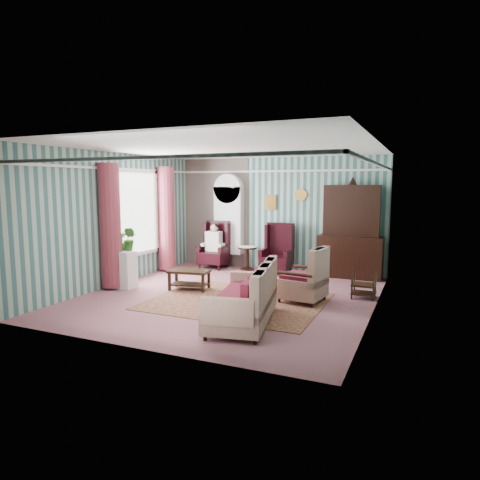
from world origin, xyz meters
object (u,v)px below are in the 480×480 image
at_px(bookcase, 229,225).
at_px(plant_stand, 122,270).
at_px(wingback_right, 277,249).
at_px(nest_table, 364,285).
at_px(round_side_table, 247,258).
at_px(wingback_left, 214,245).
at_px(dresser_hutch, 351,228).
at_px(coffee_table, 189,280).
at_px(seated_woman, 214,246).
at_px(sofa, 242,292).
at_px(floral_armchair, 302,279).

height_order(bookcase, plant_stand, bookcase).
distance_m(wingback_right, plant_stand, 3.76).
bearing_deg(nest_table, round_side_table, 151.80).
bearing_deg(wingback_left, bookcase, 57.34).
distance_m(dresser_hutch, wingback_right, 1.86).
xyz_separation_m(wingback_left, nest_table, (4.07, -1.55, -0.35)).
bearing_deg(wingback_right, round_side_table, 169.99).
bearing_deg(dresser_hutch, wingback_left, -175.59).
bearing_deg(bookcase, coffee_table, -82.64).
bearing_deg(plant_stand, dresser_hutch, 35.08).
height_order(round_side_table, nest_table, round_side_table).
bearing_deg(wingback_right, seated_woman, 180.00).
relative_size(wingback_right, nest_table, 2.31).
bearing_deg(nest_table, bookcase, 153.08).
bearing_deg(dresser_hutch, bookcase, 177.89).
bearing_deg(sofa, bookcase, 16.37).
relative_size(wingback_left, nest_table, 2.31).
distance_m(round_side_table, sofa, 4.36).
bearing_deg(nest_table, wingback_left, 159.15).
bearing_deg(nest_table, seated_woman, 159.15).
relative_size(sofa, floral_armchair, 2.21).
height_order(dresser_hutch, wingback_left, dresser_hutch).
xyz_separation_m(bookcase, dresser_hutch, (3.25, -0.12, 0.06)).
bearing_deg(plant_stand, bookcase, 71.51).
bearing_deg(dresser_hutch, plant_stand, -144.92).
bearing_deg(sofa, coffee_table, 38.96).
distance_m(seated_woman, sofa, 4.63).
distance_m(wingback_left, floral_armchair, 3.78).
bearing_deg(bookcase, nest_table, -26.92).
relative_size(dresser_hutch, round_side_table, 3.93).
height_order(bookcase, nest_table, bookcase).
distance_m(plant_stand, coffee_table, 1.48).
distance_m(wingback_left, sofa, 4.63).
bearing_deg(coffee_table, dresser_hutch, 41.79).
bearing_deg(floral_armchair, wingback_right, 37.85).
relative_size(nest_table, sofa, 0.28).
relative_size(dresser_hutch, wingback_left, 1.89).
relative_size(bookcase, plant_stand, 2.80).
distance_m(nest_table, plant_stand, 5.02).
bearing_deg(seated_woman, nest_table, -20.85).
xyz_separation_m(wingback_right, plant_stand, (-2.55, -2.75, -0.22)).
relative_size(dresser_hutch, wingback_right, 1.89).
height_order(bookcase, seated_woman, bookcase).
xyz_separation_m(wingback_left, coffee_table, (0.60, -2.32, -0.41)).
distance_m(sofa, coffee_table, 2.49).
height_order(plant_stand, sofa, sofa).
relative_size(nest_table, coffee_table, 0.64).
height_order(dresser_hutch, floral_armchair, dresser_hutch).
distance_m(nest_table, coffee_table, 3.55).
height_order(seated_woman, round_side_table, seated_woman).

